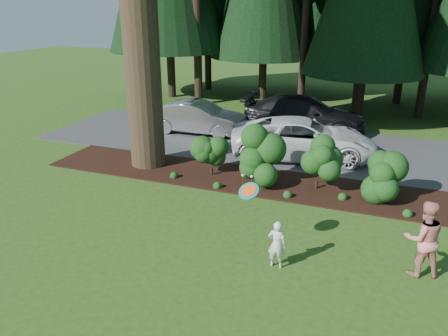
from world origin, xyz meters
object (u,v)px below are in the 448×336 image
(child, at_px, (277,244))
(frisbee, at_px, (249,191))
(car_dark_suv, at_px, (304,114))
(car_silver_wagon, at_px, (198,117))
(car_white_suv, at_px, (304,138))
(adult, at_px, (423,239))

(child, height_order, frisbee, frisbee)
(car_dark_suv, bearing_deg, car_silver_wagon, 110.42)
(car_silver_wagon, distance_m, frisbee, 10.46)
(car_white_suv, xyz_separation_m, child, (0.90, -7.60, -0.21))
(car_white_suv, height_order, frisbee, frisbee)
(adult, relative_size, frisbee, 3.27)
(car_silver_wagon, xyz_separation_m, adult, (9.05, -8.42, 0.13))
(car_silver_wagon, height_order, car_dark_suv, car_dark_suv)
(car_white_suv, height_order, child, car_white_suv)
(car_white_suv, relative_size, adult, 3.09)
(child, height_order, adult, adult)
(frisbee, bearing_deg, car_white_suv, 90.96)
(car_white_suv, distance_m, child, 7.65)
(car_silver_wagon, relative_size, child, 3.83)
(car_white_suv, bearing_deg, child, 175.06)
(adult, height_order, frisbee, frisbee)
(child, bearing_deg, frisbee, -19.65)
(car_white_suv, xyz_separation_m, adult, (3.91, -6.75, 0.09))
(adult, bearing_deg, car_silver_wagon, -60.97)
(child, relative_size, frisbee, 2.13)
(car_dark_suv, height_order, frisbee, frisbee)
(adult, xyz_separation_m, frisbee, (-3.79, -0.57, 0.77))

